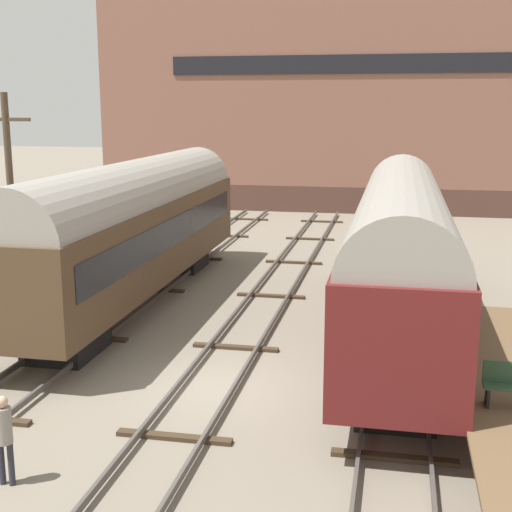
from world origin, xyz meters
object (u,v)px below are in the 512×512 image
object	(u,v)px
person_worker	(4,431)
utility_pole	(11,199)
train_car_brown	(134,223)
train_car_maroon	(401,246)

from	to	relation	value
person_worker	utility_pole	size ratio (longest dim) A/B	0.24
train_car_brown	person_worker	size ratio (longest dim) A/B	9.63
train_car_maroon	utility_pole	distance (m)	13.43
train_car_maroon	utility_pole	world-z (taller)	utility_pole
train_car_brown	utility_pole	xyz separation A→B (m)	(-3.91, -1.51, 0.99)
train_car_brown	person_worker	world-z (taller)	train_car_brown
train_car_maroon	utility_pole	bearing A→B (deg)	176.54
train_car_brown	train_car_maroon	distance (m)	9.74
utility_pole	train_car_brown	bearing A→B (deg)	21.10
train_car_maroon	person_worker	bearing A→B (deg)	-125.04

